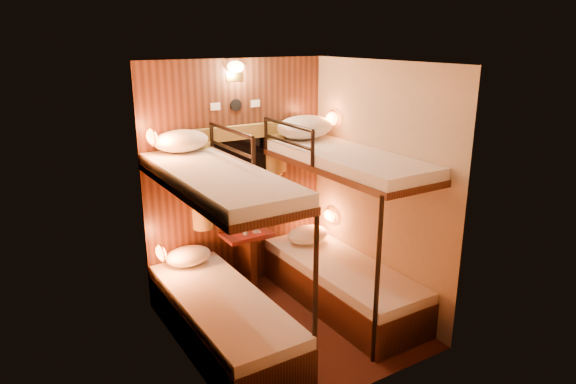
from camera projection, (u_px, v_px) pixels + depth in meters
floor at (290, 325)px, 4.82m from camera, size 2.10×2.10×0.00m
ceiling at (290, 63)px, 4.12m from camera, size 2.10×2.10×0.00m
wall_back at (236, 177)px, 5.32m from camera, size 2.40×0.00×2.40m
wall_front at (369, 244)px, 3.62m from camera, size 2.40×0.00×2.40m
wall_left at (181, 226)px, 3.96m from camera, size 0.00×2.40×2.40m
wall_right at (377, 187)px, 4.97m from camera, size 0.00×2.40×2.40m
back_panel at (237, 178)px, 5.31m from camera, size 2.00×0.03×2.40m
bunk_left at (222, 286)px, 4.39m from camera, size 0.72×1.90×1.82m
bunk_right at (342, 253)px, 5.04m from camera, size 0.72×1.90×1.82m
window at (238, 180)px, 5.29m from camera, size 1.00×0.12×0.79m
curtains at (240, 173)px, 5.24m from camera, size 1.10×0.22×1.00m
back_fixtures at (236, 75)px, 4.97m from camera, size 0.54×0.09×0.48m
reading_lamps at (252, 181)px, 5.03m from camera, size 2.00×0.20×1.25m
table at (247, 253)px, 5.39m from camera, size 0.50×0.34×0.66m
bottle_left at (245, 227)px, 5.23m from camera, size 0.06×0.06×0.21m
bottle_right at (256, 225)px, 5.28m from camera, size 0.06×0.06×0.21m
sachet_a at (257, 232)px, 5.32m from camera, size 0.10×0.09×0.01m
sachet_b at (261, 226)px, 5.48m from camera, size 0.08×0.07×0.01m
pillow_lower_left at (188, 256)px, 5.01m from camera, size 0.45×0.32×0.18m
pillow_lower_right at (308, 235)px, 5.54m from camera, size 0.47×0.33×0.18m
pillow_upper_left at (181, 141)px, 4.68m from camera, size 0.51×0.37×0.20m
pillow_upper_right at (305, 127)px, 5.26m from camera, size 0.61×0.44×0.24m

